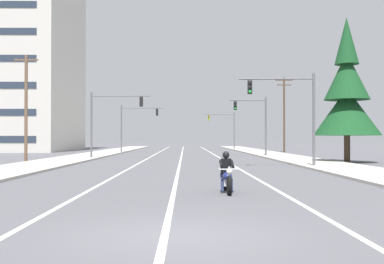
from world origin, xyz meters
name	(u,v)px	position (x,y,z in m)	size (l,w,h in m)	color
ground_plane	(176,235)	(0.00, 0.00, 0.00)	(400.00, 400.00, 0.00)	#515156
lane_stripe_center	(182,155)	(-0.22, 45.00, 0.00)	(0.16, 100.00, 0.01)	beige
lane_stripe_left	(154,155)	(-3.36, 45.00, 0.00)	(0.16, 100.00, 0.01)	beige
lane_stripe_right	(215,155)	(3.58, 45.00, 0.00)	(0.16, 100.00, 0.01)	beige
sidewalk_kerb_right	(279,156)	(9.99, 40.00, 0.07)	(4.40, 110.00, 0.14)	#ADA89E
sidewalk_kerb_left	(87,156)	(-9.99, 40.00, 0.07)	(4.40, 110.00, 0.14)	#ADA89E
motorcycle_with_rider	(227,176)	(1.65, 7.29, 0.59)	(0.70, 2.19, 1.46)	black
traffic_signal_near_right	(292,105)	(7.22, 21.65, 4.11)	(5.02, 0.45, 6.20)	#56565B
traffic_signal_near_left	(109,114)	(-6.92, 34.61, 4.14)	(5.57, 0.45, 6.20)	#56565B
traffic_signal_mid_right	(256,118)	(7.53, 39.77, 4.03)	(3.87, 0.52, 6.20)	#56565B
traffic_signal_mid_left	(134,121)	(-6.50, 52.17, 4.14)	(5.54, 0.37, 6.20)	#56565B
traffic_signal_far_right	(225,125)	(6.87, 69.09, 4.11)	(5.07, 0.37, 6.20)	#56565B
utility_pole_left_near	(26,106)	(-12.92, 29.68, 4.59)	(1.97, 0.26, 8.79)	brown
utility_pole_right_far	(284,112)	(13.66, 54.83, 5.48)	(2.35, 0.26, 10.22)	#4C3828
conifer_tree_right_verge_near	(347,96)	(13.01, 27.86, 5.29)	(5.25, 5.25, 11.55)	#423023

